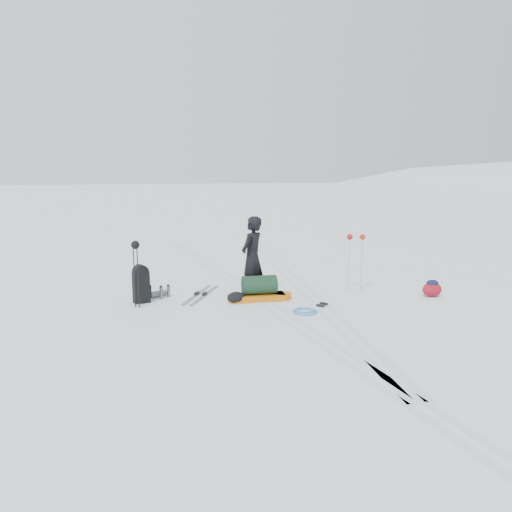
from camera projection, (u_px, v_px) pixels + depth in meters
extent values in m
plane|color=white|center=(263.00, 302.00, 10.36)|extent=(200.00, 200.00, 0.00)
ellipsoid|color=silver|center=(486.00, 466.00, 132.97)|extent=(256.00, 192.00, 160.00)
cube|color=silver|center=(257.00, 302.00, 10.33)|extent=(1.40, 17.97, 0.01)
cube|color=silver|center=(268.00, 301.00, 10.39)|extent=(1.40, 17.97, 0.01)
cube|color=silver|center=(288.00, 278.00, 12.61)|extent=(2.09, 13.88, 0.01)
cube|color=silver|center=(297.00, 278.00, 12.67)|extent=(2.09, 13.88, 0.01)
imported|color=black|center=(252.00, 257.00, 10.58)|extent=(0.75, 0.75, 1.75)
cube|color=#C4650B|center=(259.00, 297.00, 10.47)|extent=(1.11, 0.54, 0.13)
cylinder|color=orange|center=(282.00, 296.00, 10.57)|extent=(0.43, 0.43, 0.13)
cylinder|color=orange|center=(236.00, 298.00, 10.38)|extent=(0.43, 0.43, 0.13)
cylinder|color=black|center=(259.00, 285.00, 10.43)|extent=(0.75, 0.46, 0.39)
cube|color=black|center=(141.00, 288.00, 10.24)|extent=(0.36, 0.30, 0.63)
cylinder|color=black|center=(141.00, 272.00, 10.19)|extent=(0.35, 0.28, 0.30)
cube|color=black|center=(149.00, 291.00, 10.35)|extent=(0.11, 0.17, 0.27)
cylinder|color=slate|center=(156.00, 294.00, 10.71)|extent=(0.49, 0.36, 0.13)
cylinder|color=black|center=(134.00, 277.00, 9.84)|extent=(0.03, 0.03, 1.24)
cylinder|color=black|center=(138.00, 277.00, 9.81)|extent=(0.03, 0.03, 1.24)
torus|color=black|center=(135.00, 302.00, 9.93)|extent=(0.11, 0.11, 0.01)
torus|color=black|center=(139.00, 303.00, 9.90)|extent=(0.11, 0.11, 0.01)
sphere|color=black|center=(135.00, 245.00, 9.72)|extent=(0.16, 0.16, 0.16)
cylinder|color=silver|center=(349.00, 265.00, 11.16)|extent=(0.02, 0.02, 1.22)
cylinder|color=#B5B7BD|center=(362.00, 265.00, 11.17)|extent=(0.02, 0.02, 1.22)
torus|color=silver|center=(348.00, 287.00, 11.25)|extent=(0.10, 0.10, 0.01)
torus|color=#B9BCC1|center=(361.00, 287.00, 11.25)|extent=(0.10, 0.10, 0.01)
sphere|color=maroon|center=(350.00, 237.00, 11.06)|extent=(0.13, 0.13, 0.13)
sphere|color=#9D2A16|center=(363.00, 237.00, 11.06)|extent=(0.13, 0.13, 0.13)
cube|color=gray|center=(205.00, 295.00, 10.88)|extent=(0.94, 1.63, 0.02)
cube|color=gray|center=(197.00, 295.00, 10.91)|extent=(0.94, 1.63, 0.02)
cube|color=black|center=(205.00, 294.00, 10.87)|extent=(0.15, 0.19, 0.05)
cube|color=black|center=(197.00, 293.00, 10.91)|extent=(0.15, 0.19, 0.05)
cube|color=silver|center=(320.00, 307.00, 9.93)|extent=(1.13, 1.27, 0.01)
cube|color=silver|center=(324.00, 305.00, 10.06)|extent=(1.13, 1.27, 0.01)
cube|color=black|center=(320.00, 306.00, 9.92)|extent=(0.15, 0.16, 0.05)
cube|color=black|center=(324.00, 304.00, 10.06)|extent=(0.15, 0.16, 0.05)
torus|color=#4F8DC0|center=(305.00, 311.00, 9.56)|extent=(0.54, 0.54, 0.05)
torus|color=#5B9CDF|center=(304.00, 310.00, 9.60)|extent=(0.42, 0.42, 0.04)
ellipsoid|color=maroon|center=(432.00, 289.00, 10.77)|extent=(0.48, 0.40, 0.31)
ellipsoid|color=black|center=(432.00, 283.00, 10.75)|extent=(0.31, 0.27, 0.15)
cylinder|color=slate|center=(161.00, 293.00, 10.56)|extent=(0.08, 0.08, 0.26)
cylinder|color=slate|center=(168.00, 291.00, 10.74)|extent=(0.08, 0.08, 0.24)
cylinder|color=black|center=(161.00, 286.00, 10.54)|extent=(0.07, 0.07, 0.03)
cylinder|color=black|center=(168.00, 285.00, 10.72)|extent=(0.07, 0.07, 0.03)
ellipsoid|color=black|center=(236.00, 297.00, 10.25)|extent=(0.43, 0.37, 0.23)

